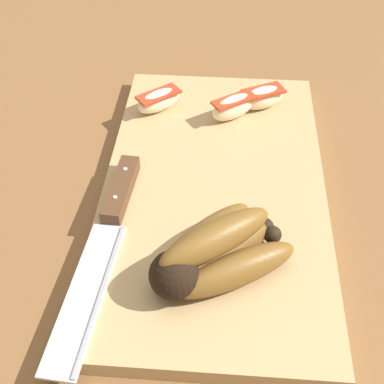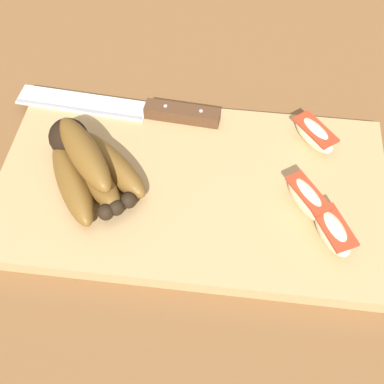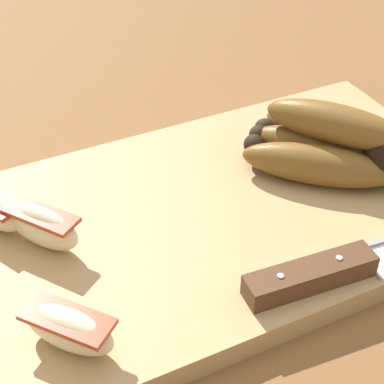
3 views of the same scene
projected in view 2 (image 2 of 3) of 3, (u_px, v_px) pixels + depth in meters
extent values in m
plane|color=brown|center=(192.00, 189.00, 0.62)|extent=(6.00, 6.00, 0.00)
cube|color=tan|center=(188.00, 188.00, 0.61)|extent=(0.47, 0.26, 0.02)
sphere|color=black|center=(69.00, 138.00, 0.60)|extent=(0.05, 0.05, 0.05)
ellipsoid|color=brown|center=(73.00, 182.00, 0.58)|extent=(0.10, 0.13, 0.04)
sphere|color=black|center=(106.00, 212.00, 0.55)|extent=(0.02, 0.02, 0.02)
ellipsoid|color=brown|center=(91.00, 172.00, 0.58)|extent=(0.11, 0.12, 0.04)
sphere|color=black|center=(116.00, 207.00, 0.56)|extent=(0.02, 0.02, 0.02)
ellipsoid|color=brown|center=(110.00, 163.00, 0.59)|extent=(0.12, 0.11, 0.04)
sphere|color=black|center=(129.00, 200.00, 0.56)|extent=(0.02, 0.02, 0.02)
ellipsoid|color=brown|center=(84.00, 153.00, 0.56)|extent=(0.11, 0.12, 0.04)
cylinder|color=white|center=(94.00, 170.00, 0.56)|extent=(0.02, 0.02, 0.00)
cube|color=silver|center=(82.00, 103.00, 0.67)|extent=(0.18, 0.05, 0.00)
cube|color=#99999E|center=(78.00, 109.00, 0.66)|extent=(0.18, 0.02, 0.00)
cube|color=#51331E|center=(182.00, 113.00, 0.65)|extent=(0.10, 0.03, 0.02)
cylinder|color=#B2B2B7|center=(199.00, 111.00, 0.64)|extent=(0.01, 0.01, 0.00)
cylinder|color=#B2B2B7|center=(165.00, 106.00, 0.65)|extent=(0.01, 0.01, 0.00)
ellipsoid|color=beige|center=(332.00, 232.00, 0.54)|extent=(0.05, 0.07, 0.03)
cube|color=#B2381E|center=(335.00, 227.00, 0.53)|extent=(0.05, 0.06, 0.00)
ellipsoid|color=beige|center=(306.00, 199.00, 0.56)|extent=(0.06, 0.07, 0.04)
cube|color=#B2381E|center=(308.00, 193.00, 0.55)|extent=(0.05, 0.06, 0.00)
ellipsoid|color=beige|center=(314.00, 135.00, 0.62)|extent=(0.06, 0.07, 0.03)
cube|color=#B2381E|center=(316.00, 129.00, 0.61)|extent=(0.06, 0.06, 0.00)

